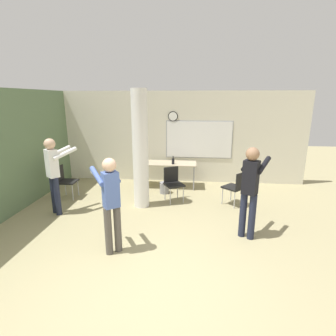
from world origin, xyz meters
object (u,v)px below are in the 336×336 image
folding_table (166,164)px  chair_table_front (173,182)px  chair_by_left_wall (65,179)px  person_watching_back (54,170)px  person_playing_front (111,198)px  chair_mid_room (236,186)px  person_playing_side (250,186)px  bottle_on_table (173,161)px

folding_table → chair_table_front: (0.31, -1.10, -0.18)m
chair_by_left_wall → person_watching_back: 1.12m
chair_table_front → person_watching_back: (-2.58, -1.04, 0.52)m
person_playing_front → chair_mid_room: bearing=43.4°
chair_table_front → chair_by_left_wall: size_ratio=1.00×
person_playing_side → person_playing_front: size_ratio=1.05×
chair_mid_room → person_watching_back: (-4.14, -0.86, 0.52)m
chair_mid_room → bottle_on_table: bearing=145.1°
chair_table_front → person_watching_back: size_ratio=0.50×
chair_mid_room → person_watching_back: 4.26m
chair_table_front → chair_by_left_wall: 2.85m
chair_by_left_wall → person_playing_front: bearing=-49.8°
bottle_on_table → chair_by_left_wall: (-2.78, -1.04, -0.32)m
folding_table → chair_by_left_wall: (-2.54, -1.18, -0.18)m
chair_by_left_wall → chair_mid_room: (4.41, -0.10, 0.00)m
person_playing_side → person_playing_front: (-2.40, -0.74, -0.05)m
bottle_on_table → chair_table_front: bearing=-85.6°
chair_mid_room → chair_table_front: bearing=173.5°
person_playing_front → person_watching_back: bearing=140.9°
folding_table → person_playing_side: size_ratio=1.03×
chair_by_left_wall → chair_mid_room: same height
folding_table → person_watching_back: person_watching_back is taller
chair_by_left_wall → chair_mid_room: 4.41m
chair_mid_room → person_playing_front: (-2.40, -2.27, 0.47)m
bottle_on_table → chair_table_front: bottle_on_table is taller
chair_table_front → chair_mid_room: same height
bottle_on_table → chair_by_left_wall: bearing=-159.5°
chair_table_front → chair_mid_room: 1.57m
bottle_on_table → chair_table_front: 1.01m
chair_mid_room → person_playing_side: 1.62m
folding_table → person_playing_front: size_ratio=1.08×
bottle_on_table → person_playing_front: person_playing_front is taller
folding_table → person_playing_side: person_playing_side is taller
bottle_on_table → chair_by_left_wall: bottle_on_table is taller
chair_table_front → chair_by_left_wall: (-2.85, -0.08, 0.00)m
chair_table_front → folding_table: bearing=105.6°
chair_table_front → person_playing_front: bearing=-109.0°
chair_table_front → chair_mid_room: size_ratio=1.00×
chair_mid_room → person_playing_front: person_playing_front is taller
chair_by_left_wall → folding_table: bearing=24.8°
person_watching_back → person_playing_side: size_ratio=1.00×
person_playing_side → person_watching_back: bearing=170.8°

